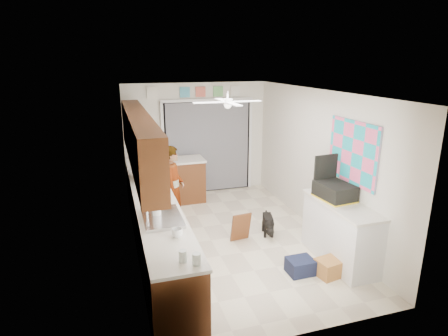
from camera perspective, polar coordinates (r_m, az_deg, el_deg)
floor at (r=6.62m, az=1.03°, el=-10.54°), size 5.00×5.00×0.00m
ceiling at (r=5.93m, az=1.16°, el=11.57°), size 5.00×5.00×0.00m
wall_back at (r=8.50m, az=-4.17°, el=4.43°), size 3.20×0.00×3.20m
wall_front at (r=4.01m, az=12.42°, el=-9.73°), size 3.20×0.00×3.20m
wall_left at (r=5.88m, az=-13.90°, el=-1.38°), size 0.00×5.00×5.00m
wall_right at (r=6.81m, az=13.99°, el=1.01°), size 0.00×5.00×5.00m
left_base_cabinets at (r=6.18m, az=-10.60°, el=-8.23°), size 0.60×4.80×0.90m
left_countertop at (r=6.01m, az=-10.73°, el=-4.14°), size 0.62×4.80×0.04m
upper_cabinets at (r=5.95m, az=-12.84°, el=4.36°), size 0.32×4.00×0.80m
sink_basin at (r=5.07m, az=-9.41°, el=-7.56°), size 0.50×0.76×0.06m
faucet at (r=5.02m, az=-11.63°, el=-6.77°), size 0.03×0.03×0.22m
peninsula_base at (r=8.14m, az=-6.69°, el=-2.01°), size 1.00×0.60×0.90m
peninsula_top at (r=8.00m, az=-6.80°, el=1.18°), size 1.04×0.64×0.04m
back_opening_recess at (r=8.57m, az=-2.47°, el=3.19°), size 2.00×0.06×2.10m
curtain_panel at (r=8.54m, az=-2.40°, el=3.13°), size 1.90×0.03×2.05m
door_trim_left at (r=8.35m, az=-9.20°, el=2.65°), size 0.06×0.04×2.10m
door_trim_right at (r=8.85m, az=4.00°, el=3.58°), size 0.06×0.04×2.10m
door_trim_head at (r=8.37m, az=-2.50°, el=10.30°), size 2.10×0.04×0.06m
header_frame_1 at (r=8.27m, az=-5.99°, el=11.41°), size 0.22×0.02×0.22m
header_frame_2 at (r=8.34m, az=-3.59°, el=11.51°), size 0.22×0.02×0.22m
header_frame_3 at (r=8.45m, az=-0.90°, el=11.60°), size 0.22×0.02×0.22m
header_frame_4 at (r=8.57m, az=1.73°, el=11.66°), size 0.22×0.02×0.22m
route66_sign at (r=8.16m, az=-10.91°, el=11.15°), size 0.22×0.02×0.26m
right_counter_base at (r=6.01m, az=17.27°, el=-9.47°), size 0.50×1.40×0.90m
right_counter_top at (r=5.82m, az=17.57°, el=-5.30°), size 0.54×1.44×0.04m
abstract_painting at (r=5.90m, az=19.02°, el=2.29°), size 0.03×1.15×0.95m
ceiling_fan at (r=6.14m, az=0.56°, el=10.04°), size 1.14×1.14×0.24m
microwave at (r=6.74m, az=-11.18°, el=-0.42°), size 0.43×0.58×0.29m
cup at (r=4.56m, az=-7.15°, el=-9.76°), size 0.18×0.18×0.11m
jar_a at (r=3.97m, az=-4.20°, el=-13.67°), size 0.10×0.10×0.13m
jar_b at (r=4.04m, az=-6.29°, el=-13.20°), size 0.10×0.10×0.13m
paper_towel_roll at (r=5.09m, az=-10.23°, el=-6.18°), size 0.15×0.15×0.24m
suitcase at (r=5.91m, az=16.52°, el=-3.42°), size 0.49×0.62×0.25m
suitcase_rim at (r=5.94m, az=16.43°, el=-4.42°), size 0.50×0.62×0.02m
suitcase_lid at (r=6.06m, az=15.22°, el=-0.33°), size 0.42×0.07×0.50m
cardboard_box at (r=5.73m, az=15.93°, el=-14.34°), size 0.44×0.36×0.25m
navy_crate at (r=5.69m, az=11.55°, el=-14.44°), size 0.37×0.31×0.23m
cabinet_door_panel at (r=6.40m, az=2.58°, el=-8.99°), size 0.36×0.17×0.51m
man at (r=6.52m, az=-7.75°, el=-3.46°), size 0.55×0.67×1.60m
dog at (r=6.70m, az=6.70°, el=-8.46°), size 0.34×0.54×0.39m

